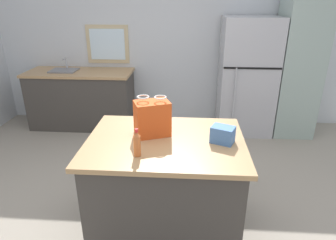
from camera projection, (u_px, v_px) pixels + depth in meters
The scene contains 9 objects.
ground at pixel (157, 213), 2.94m from camera, with size 6.83×6.83×0.00m, color #9E9384.
back_wall at pixel (171, 44), 4.75m from camera, with size 5.69×0.13×2.56m.
kitchen_island at pixel (166, 185), 2.61m from camera, with size 1.29×0.99×0.90m.
refrigerator at pixel (247, 77), 4.46m from camera, with size 0.81×0.70×1.73m.
tall_cabinet at pixel (297, 68), 4.36m from camera, with size 0.58×0.63×2.02m.
sink_counter at pixel (82, 98), 4.79m from camera, with size 1.64×0.67×1.09m.
shopping_bag at pixel (152, 118), 2.47m from camera, with size 0.33×0.28×0.34m.
small_box at pixel (223, 135), 2.37m from camera, with size 0.18×0.13×0.13m, color #4775B7.
bottle at pixel (137, 144), 2.16m from camera, with size 0.05×0.05×0.22m.
Camera 1 is at (0.28, -2.35, 1.98)m, focal length 31.78 mm.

